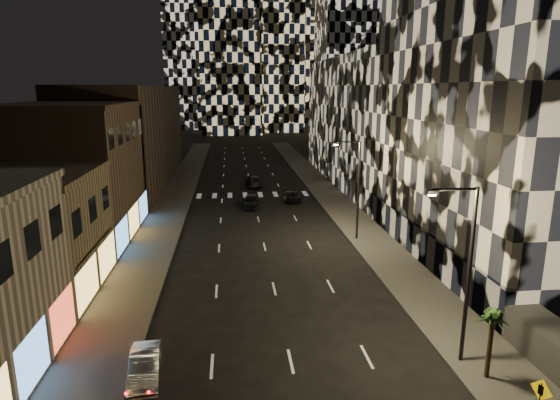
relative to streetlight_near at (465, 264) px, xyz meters
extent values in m
cube|color=#47443F|center=(-18.35, 40.00, -5.28)|extent=(4.00, 120.00, 0.15)
cube|color=#47443F|center=(1.65, 40.00, -5.28)|extent=(4.00, 120.00, 0.15)
cube|color=#4C4C47|center=(-16.25, 40.00, -5.28)|extent=(0.20, 120.00, 0.15)
cube|color=#4C4C47|center=(-0.45, 40.00, -5.28)|extent=(0.20, 120.00, 0.15)
cube|color=olive|center=(-25.35, 11.00, -1.35)|extent=(10.00, 10.00, 8.00)
cube|color=#4F3B2D|center=(-25.35, 23.50, 0.65)|extent=(10.00, 15.00, 12.00)
cube|color=#4F3B2D|center=(-25.35, 50.00, 1.65)|extent=(10.00, 40.00, 14.00)
cube|color=#232326|center=(11.65, 14.50, 5.65)|extent=(16.00, 25.00, 22.00)
cube|color=#383838|center=(3.95, 14.50, -3.85)|extent=(0.60, 25.00, 3.00)
cube|color=#232326|center=(11.65, 47.00, 3.65)|extent=(16.00, 40.00, 18.00)
cylinder|color=black|center=(0.25, 0.00, -0.70)|extent=(0.20, 0.20, 9.00)
cylinder|color=black|center=(-0.85, 0.00, 3.70)|extent=(2.20, 0.14, 0.14)
cube|color=black|center=(-1.95, 0.00, 3.58)|extent=(0.50, 0.25, 0.18)
cube|color=#FFEAB2|center=(-1.95, 0.00, 3.46)|extent=(0.35, 0.18, 0.06)
cylinder|color=black|center=(0.25, 20.00, -0.70)|extent=(0.20, 0.20, 9.00)
cylinder|color=black|center=(-0.85, 20.00, 3.70)|extent=(2.20, 0.14, 0.14)
cube|color=black|center=(-1.95, 20.00, 3.58)|extent=(0.50, 0.25, 0.18)
cube|color=#FFEAB2|center=(-1.95, 20.00, 3.46)|extent=(0.35, 0.18, 0.06)
imported|color=#A6A7AB|center=(-15.48, 0.31, -4.70)|extent=(1.77, 4.06, 1.30)
imported|color=black|center=(-8.85, 33.24, -4.59)|extent=(2.20, 4.60, 1.52)
imported|color=black|center=(-7.85, 45.69, -4.61)|extent=(2.51, 5.28, 1.49)
imported|color=black|center=(-3.61, 35.75, -4.79)|extent=(2.26, 4.20, 1.12)
cube|color=#FFBB00|center=(0.39, -5.71, -2.93)|extent=(0.34, 0.87, 0.90)
cube|color=black|center=(0.36, -5.71, -2.93)|extent=(0.09, 0.22, 0.41)
cylinder|color=#47331E|center=(0.77, -1.52, -3.70)|extent=(0.22, 0.22, 3.00)
sphere|color=#244819|center=(0.77, -1.52, -2.06)|extent=(0.66, 0.66, 0.66)
cone|color=#244819|center=(0.99, -1.45, -2.11)|extent=(1.32, 0.66, 0.79)
cone|color=#244819|center=(0.85, -1.30, -2.11)|extent=(0.70, 1.31, 0.79)
cone|color=#244819|center=(0.65, -1.32, -2.11)|extent=(0.90, 1.25, 0.79)
cone|color=#244819|center=(0.54, -1.49, -2.11)|extent=(1.32, 0.43, 0.79)
cone|color=#244819|center=(0.60, -1.68, -2.11)|extent=(1.12, 1.09, 0.79)
cone|color=#244819|center=(0.79, -1.75, -2.11)|extent=(0.38, 1.32, 0.79)
cone|color=#244819|center=(0.97, -1.65, -2.11)|extent=(1.23, 0.93, 0.79)
camera|label=1|loc=(-11.17, -20.18, 8.21)|focal=30.00mm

